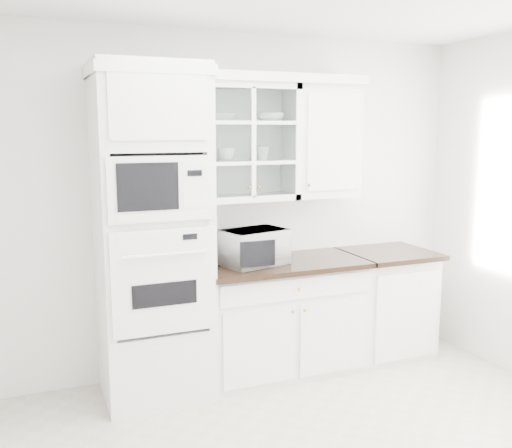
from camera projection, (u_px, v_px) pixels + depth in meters
name	position (u px, v px, depth m)	size (l,w,h in m)	color
room_shell	(311.00, 159.00, 3.35)	(4.00, 3.50, 2.70)	white
oven_column	(152.00, 236.00, 4.07)	(0.76, 0.68, 2.40)	white
base_cabinet_run	(281.00, 316.00, 4.60)	(1.32, 0.67, 0.92)	white
extra_base_cabinet	(385.00, 302.00, 4.97)	(0.72, 0.67, 0.92)	white
upper_cabinet_glass	(246.00, 142.00, 4.41)	(0.80, 0.33, 0.90)	white
upper_cabinet_solid	(322.00, 142.00, 4.66)	(0.55, 0.33, 0.90)	white
crown_molding	(233.00, 77.00, 4.27)	(2.14, 0.38, 0.07)	white
countertop_microwave	(253.00, 247.00, 4.39)	(0.47, 0.39, 0.27)	white
bowl_a	(220.00, 117.00, 4.29)	(0.25, 0.25, 0.06)	white
bowl_b	(270.00, 117.00, 4.44)	(0.22, 0.22, 0.07)	white
cup_a	(227.00, 155.00, 4.35)	(0.13, 0.13, 0.10)	white
cup_b	(263.00, 153.00, 4.48)	(0.11, 0.11, 0.11)	white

